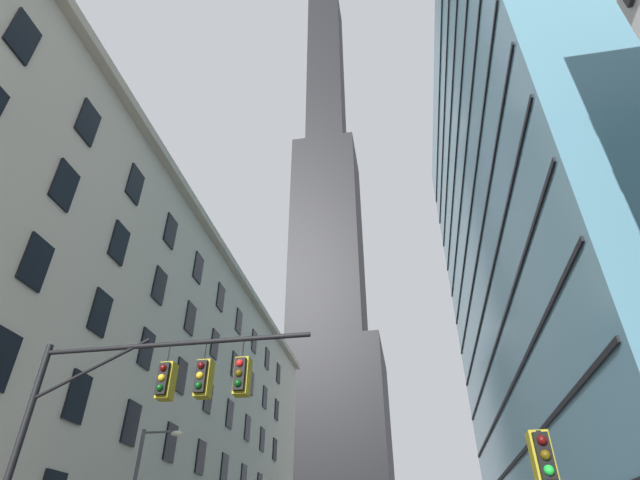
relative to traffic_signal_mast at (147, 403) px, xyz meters
The scene contains 5 objects.
station_building 26.02m from the traffic_signal_mast, 125.80° to the left, with size 14.39×63.48×25.47m.
dark_skyscraper 105.32m from the traffic_signal_mast, 95.84° to the left, with size 23.80×23.80×199.03m.
glass_office_midrise 41.13m from the traffic_signal_mast, 47.93° to the left, with size 18.90×45.34×53.31m.
traffic_signal_mast is the anchor object (origin of this frame).
traffic_light_near_right 10.09m from the traffic_signal_mast, ahead, with size 0.40×0.63×3.97m.
Camera 1 is at (3.94, -7.35, 1.71)m, focal length 27.65 mm.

